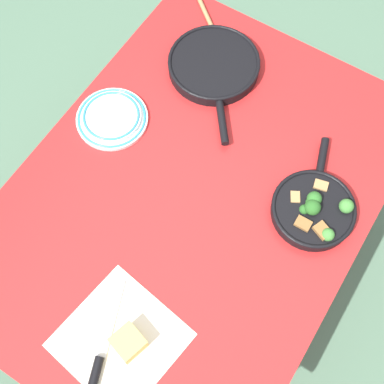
# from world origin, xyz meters

# --- Properties ---
(ground_plane) EXTENTS (14.00, 14.00, 0.00)m
(ground_plane) POSITION_xyz_m (0.00, 0.00, 0.00)
(ground_plane) COLOR #51755B
(dining_table_red) EXTENTS (1.34, 0.97, 0.73)m
(dining_table_red) POSITION_xyz_m (0.00, 0.00, 0.66)
(dining_table_red) COLOR red
(dining_table_red) RESTS_ON ground_plane
(skillet_broccoli) EXTENTS (0.35, 0.24, 0.07)m
(skillet_broccoli) POSITION_xyz_m (0.14, -0.32, 0.76)
(skillet_broccoli) COLOR black
(skillet_broccoli) RESTS_ON dining_table_red
(skillet_eggs) EXTENTS (0.39, 0.34, 0.04)m
(skillet_eggs) POSITION_xyz_m (0.41, 0.18, 0.75)
(skillet_eggs) COLOR black
(skillet_eggs) RESTS_ON dining_table_red
(wooden_spoon) EXTENTS (0.24, 0.29, 0.02)m
(wooden_spoon) POSITION_xyz_m (0.55, 0.26, 0.74)
(wooden_spoon) COLOR #A87A4C
(wooden_spoon) RESTS_ON dining_table_red
(parchment_sheet) EXTENTS (0.32, 0.32, 0.00)m
(parchment_sheet) POSITION_xyz_m (-0.45, -0.06, 0.73)
(parchment_sheet) COLOR silver
(parchment_sheet) RESTS_ON dining_table_red
(grater_knife) EXTENTS (0.28, 0.13, 0.02)m
(grater_knife) POSITION_xyz_m (-0.49, -0.04, 0.74)
(grater_knife) COLOR silver
(grater_knife) RESTS_ON dining_table_red
(cheese_block) EXTENTS (0.09, 0.09, 0.05)m
(cheese_block) POSITION_xyz_m (-0.44, -0.09, 0.76)
(cheese_block) COLOR #E0C15B
(cheese_block) RESTS_ON dining_table_red
(dinner_plate_stack) EXTENTS (0.22, 0.22, 0.03)m
(dinner_plate_stack) POSITION_xyz_m (0.08, 0.34, 0.75)
(dinner_plate_stack) COLOR white
(dinner_plate_stack) RESTS_ON dining_table_red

